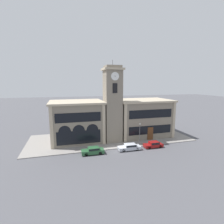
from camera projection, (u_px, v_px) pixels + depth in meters
ground_plane at (119, 149)px, 37.81m from camera, size 300.00×300.00×0.00m
sidewalk_kerb at (110, 138)px, 45.00m from camera, size 40.08×15.16×0.15m
clock_tower at (113, 104)px, 41.44m from camera, size 4.59×4.59×19.25m
town_hall_left_wing at (77, 121)px, 42.68m from camera, size 12.71×10.40×9.79m
town_hall_right_wing at (142, 117)px, 47.29m from camera, size 14.49×10.40×9.73m
parked_car_near at (93, 150)px, 35.00m from camera, size 4.49×1.87×1.39m
parked_car_mid at (130, 147)px, 37.08m from camera, size 4.89×1.85×1.31m
parked_car_far at (153, 144)px, 38.57m from camera, size 4.23×1.77×1.32m
street_lamp at (140, 130)px, 39.26m from camera, size 0.36×0.36×5.07m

